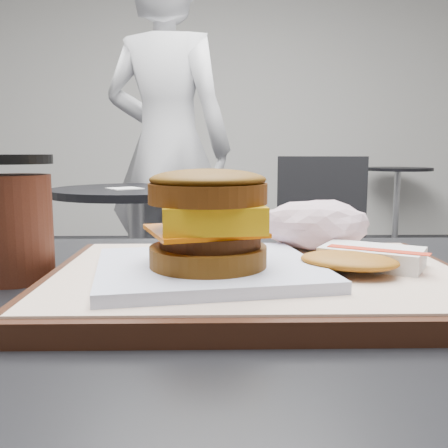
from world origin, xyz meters
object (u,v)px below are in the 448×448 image
(hash_brown, at_px, (362,258))
(crumpled_wrapper, at_px, (315,224))
(neighbor_table, at_px, (137,235))
(coffee_cup, at_px, (14,222))
(breakfast_sandwich, at_px, (209,231))
(serving_tray, at_px, (258,280))
(neighbor_chair, at_px, (294,238))
(patron, at_px, (167,149))

(hash_brown, xyz_separation_m, crumpled_wrapper, (-0.02, 0.10, 0.02))
(neighbor_table, bearing_deg, coffee_cup, -85.28)
(hash_brown, distance_m, crumpled_wrapper, 0.11)
(coffee_cup, relative_size, neighbor_table, 0.17)
(breakfast_sandwich, bearing_deg, neighbor_table, 101.02)
(crumpled_wrapper, xyz_separation_m, coffee_cup, (-0.31, -0.06, 0.01))
(serving_tray, xyz_separation_m, neighbor_chair, (0.32, 1.80, -0.27))
(serving_tray, bearing_deg, patron, 97.47)
(breakfast_sandwich, xyz_separation_m, crumpled_wrapper, (0.12, 0.12, -0.01))
(coffee_cup, relative_size, patron, 0.07)
(hash_brown, distance_m, neighbor_chair, 1.84)
(breakfast_sandwich, bearing_deg, patron, 96.20)
(hash_brown, relative_size, patron, 0.07)
(coffee_cup, height_order, patron, patron)
(serving_tray, relative_size, neighbor_chair, 0.43)
(serving_tray, height_order, breakfast_sandwich, breakfast_sandwich)
(hash_brown, bearing_deg, crumpled_wrapper, 102.54)
(hash_brown, height_order, patron, patron)
(neighbor_table, relative_size, neighbor_chair, 0.85)
(neighbor_chair, bearing_deg, hash_brown, -97.27)
(serving_tray, relative_size, patron, 0.21)
(serving_tray, bearing_deg, neighbor_chair, 79.77)
(serving_tray, relative_size, neighbor_table, 0.51)
(breakfast_sandwich, xyz_separation_m, neighbor_table, (-0.32, 1.66, -0.28))
(neighbor_table, relative_size, patron, 0.41)
(neighbor_chair, bearing_deg, serving_tray, -100.23)
(serving_tray, relative_size, breakfast_sandwich, 1.76)
(crumpled_wrapper, distance_m, neighbor_table, 1.62)
(serving_tray, relative_size, coffee_cup, 3.06)
(serving_tray, xyz_separation_m, crumpled_wrapper, (0.07, 0.10, 0.04))
(crumpled_wrapper, xyz_separation_m, neighbor_chair, (0.25, 1.70, -0.31))
(hash_brown, bearing_deg, breakfast_sandwich, -171.31)
(coffee_cup, bearing_deg, neighbor_chair, 72.31)
(breakfast_sandwich, xyz_separation_m, patron, (-0.23, 2.13, 0.09))
(neighbor_chair, bearing_deg, crumpled_wrapper, -98.45)
(neighbor_table, bearing_deg, hash_brown, -74.23)
(coffee_cup, distance_m, neighbor_chair, 1.87)
(neighbor_table, xyz_separation_m, patron, (0.09, 0.48, 0.36))
(breakfast_sandwich, bearing_deg, serving_tray, 29.42)
(serving_tray, distance_m, patron, 2.13)
(crumpled_wrapper, bearing_deg, serving_tray, -126.17)
(breakfast_sandwich, bearing_deg, crumpled_wrapper, 46.66)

